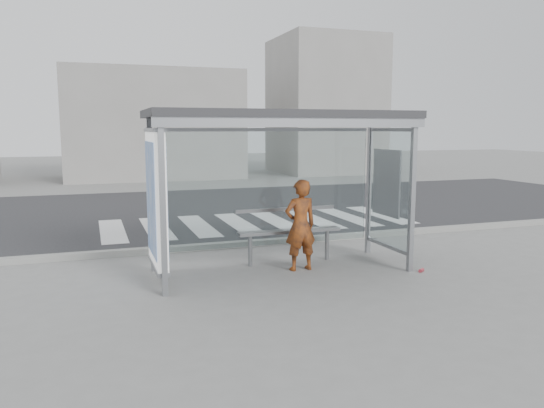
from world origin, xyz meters
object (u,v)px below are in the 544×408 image
at_px(person, 300,225).
at_px(bench, 289,231).
at_px(bus_shelter, 259,151).
at_px(soda_can, 421,270).

relative_size(person, bench, 0.82).
height_order(bus_shelter, bench, bus_shelter).
bearing_deg(person, soda_can, 153.28).
bearing_deg(bench, person, -90.42).
bearing_deg(soda_can, bench, 144.47).
distance_m(bus_shelter, person, 1.41).
xyz_separation_m(person, soda_can, (1.84, -0.78, -0.73)).
relative_size(person, soda_can, 13.99).
xyz_separation_m(bus_shelter, soda_can, (2.53, -0.87, -1.95)).
height_order(person, soda_can, person).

